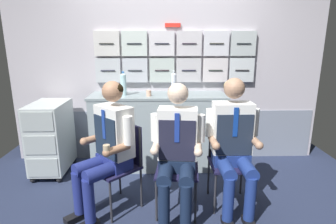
# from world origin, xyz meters

# --- Properties ---
(ground) EXTENTS (4.80, 4.80, 0.04)m
(ground) POSITION_xyz_m (0.00, 0.00, -0.02)
(ground) COLOR #232B45
(galley_bulkhead) EXTENTS (4.20, 0.14, 2.15)m
(galley_bulkhead) POSITION_xyz_m (0.01, 1.37, 1.08)
(galley_bulkhead) COLOR #B8B2BC
(galley_bulkhead) RESTS_ON ground
(galley_counter) EXTENTS (1.73, 0.53, 0.98)m
(galley_counter) POSITION_xyz_m (-0.12, 1.09, 0.49)
(galley_counter) COLOR #91A0A4
(galley_counter) RESTS_ON ground
(service_trolley) EXTENTS (0.40, 0.65, 0.91)m
(service_trolley) POSITION_xyz_m (-1.46, 0.92, 0.49)
(service_trolley) COLOR black
(service_trolley) RESTS_ON ground
(folding_chair_left) EXTENTS (0.57, 0.57, 0.84)m
(folding_chair_left) POSITION_xyz_m (-0.47, 0.18, 0.52)
(folding_chair_left) COLOR #2D2D33
(folding_chair_left) RESTS_ON ground
(crew_member_left) EXTENTS (0.67, 0.66, 1.29)m
(crew_member_left) POSITION_xyz_m (-0.59, 0.07, 0.71)
(crew_member_left) COLOR black
(crew_member_left) RESTS_ON ground
(folding_chair_right) EXTENTS (0.44, 0.44, 0.84)m
(folding_chair_right) POSITION_xyz_m (0.08, 0.14, 0.52)
(folding_chair_right) COLOR #2D2D33
(folding_chair_right) RESTS_ON ground
(crew_member_right) EXTENTS (0.50, 0.64, 1.27)m
(crew_member_right) POSITION_xyz_m (0.06, -0.02, 0.70)
(crew_member_right) COLOR black
(crew_member_right) RESTS_ON ground
(folding_chair_by_counter) EXTENTS (0.40, 0.41, 0.84)m
(folding_chair_by_counter) POSITION_xyz_m (0.61, 0.26, 0.52)
(folding_chair_by_counter) COLOR #2D2D33
(folding_chair_by_counter) RESTS_ON ground
(crew_member_by_counter) EXTENTS (0.52, 0.63, 1.30)m
(crew_member_by_counter) POSITION_xyz_m (0.61, 0.10, 0.72)
(crew_member_by_counter) COLOR black
(crew_member_by_counter) RESTS_ON ground
(sparkling_bottle_green) EXTENTS (0.07, 0.07, 0.30)m
(sparkling_bottle_green) POSITION_xyz_m (-0.55, 1.05, 1.12)
(sparkling_bottle_green) COLOR #ACD8E1
(sparkling_bottle_green) RESTS_ON galley_counter
(water_bottle_tall) EXTENTS (0.07, 0.07, 0.31)m
(water_bottle_tall) POSITION_xyz_m (0.07, 0.98, 1.12)
(water_bottle_tall) COLOR silver
(water_bottle_tall) RESTS_ON galley_counter
(espresso_cup_small) EXTENTS (0.06, 0.06, 0.07)m
(espresso_cup_small) POSITION_xyz_m (-0.23, 0.99, 1.01)
(espresso_cup_small) COLOR tan
(espresso_cup_small) RESTS_ON galley_counter
(paper_cup_blue) EXTENTS (0.06, 0.06, 0.06)m
(paper_cup_blue) POSITION_xyz_m (0.15, 0.90, 1.01)
(paper_cup_blue) COLOR navy
(paper_cup_blue) RESTS_ON galley_counter
(coffee_cup_white) EXTENTS (0.06, 0.06, 0.08)m
(coffee_cup_white) POSITION_xyz_m (-0.58, 1.16, 1.02)
(coffee_cup_white) COLOR tan
(coffee_cup_white) RESTS_ON galley_counter
(snack_banana) EXTENTS (0.17, 0.10, 0.04)m
(snack_banana) POSITION_xyz_m (-0.73, 1.03, 1.00)
(snack_banana) COLOR yellow
(snack_banana) RESTS_ON galley_counter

